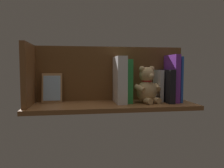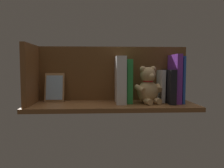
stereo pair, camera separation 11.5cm
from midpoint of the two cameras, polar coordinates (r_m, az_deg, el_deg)
ground_plane at (r=116.29cm, az=2.84°, el=-5.66°), size 87.95×29.12×2.20cm
shelf_back_panel at (r=126.82cm, az=2.31°, el=2.73°), size 87.95×1.50×31.01cm
shelf_side_divider at (r=117.96cm, az=-17.88°, el=2.40°), size 2.40×23.12×31.01cm
book_0 at (r=127.06cm, az=19.63°, el=1.10°), size 1.27×15.90×24.90cm
book_1 at (r=125.63cm, az=18.56°, el=1.35°), size 2.84×16.70×26.04cm
book_2 at (r=123.72cm, az=17.10°, el=-0.56°), size 3.09×18.60×17.85cm
book_3 at (r=125.77cm, az=15.20°, el=-0.49°), size 2.24×12.01×17.67cm
teddy_bear at (r=118.80cm, az=12.17°, el=-0.75°), size 15.29×15.05×19.87cm
book_4 at (r=119.99cm, az=7.08°, el=0.78°), size 2.91×14.32×23.40cm
dictionary_thick_white at (r=117.67cm, az=4.98°, el=1.11°), size 5.05×17.26×24.96cm
picture_frame_leaning at (r=124.53cm, az=-12.26°, el=-0.90°), size 10.81×4.77×16.11cm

